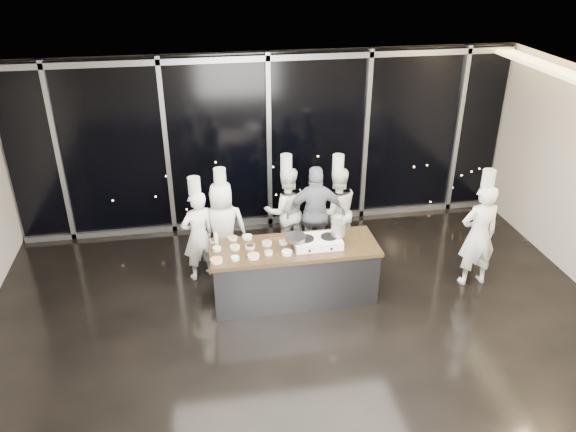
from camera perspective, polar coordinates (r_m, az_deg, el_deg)
name	(u,v)px	position (r m, az deg, el deg)	size (l,w,h in m)	color
ground	(305,334)	(7.97, 1.79, -11.92)	(9.00, 9.00, 0.00)	black
room_shell	(322,186)	(6.82, 3.51, 3.08)	(9.02, 7.02, 3.21)	beige
window_wall	(269,143)	(10.16, -1.98, 7.46)	(8.90, 0.11, 3.20)	black
demo_counter	(294,272)	(8.42, 0.60, -5.72)	(2.46, 0.86, 0.90)	#38383D
stove	(317,241)	(8.18, 3.00, -2.60)	(0.69, 0.45, 0.14)	white
frying_pan	(295,237)	(8.07, 0.72, -2.20)	(0.54, 0.31, 0.05)	gray
stock_pot	(338,228)	(8.18, 5.13, -1.26)	(0.21, 0.21, 0.21)	#ADADAF
prep_bowls	(253,248)	(8.10, -3.57, -3.29)	(1.42, 0.74, 0.05)	silver
squeeze_bottle	(216,238)	(8.23, -7.33, -2.26)	(0.06, 0.06, 0.23)	silver
chef_far_left	(198,234)	(8.87, -9.12, -1.81)	(0.65, 0.56, 1.73)	white
chef_left	(223,227)	(8.99, -6.64, -1.09)	(0.78, 0.52, 1.79)	white
chef_center	(286,210)	(9.45, -0.17, 0.58)	(0.79, 0.64, 1.79)	white
guest	(316,214)	(9.24, 2.87, 0.19)	(1.01, 0.50, 1.67)	#151E3B
chef_right	(336,210)	(9.50, 4.91, 0.59)	(0.80, 0.65, 1.78)	white
chef_side	(479,234)	(9.05, 18.80, -1.76)	(0.64, 0.44, 1.92)	white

